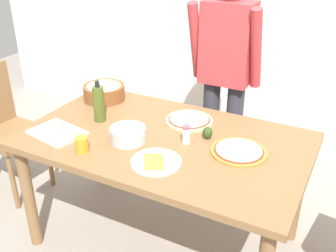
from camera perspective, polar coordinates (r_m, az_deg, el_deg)
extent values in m
plane|color=gray|center=(2.71, -0.51, -15.88)|extent=(8.00, 8.00, 0.00)
cube|color=brown|center=(2.27, -0.58, -2.09)|extent=(1.60, 0.96, 0.04)
cylinder|color=brown|center=(2.60, -19.28, -9.53)|extent=(0.07, 0.07, 0.72)
cylinder|color=brown|center=(3.09, -8.88, -1.97)|extent=(0.07, 0.07, 0.72)
cylinder|color=brown|center=(2.62, 18.03, -9.02)|extent=(0.07, 0.07, 0.72)
cylinder|color=#2D2D38|center=(3.03, 6.00, -0.98)|extent=(0.12, 0.12, 0.85)
cylinder|color=#2D2D38|center=(2.98, 9.20, -1.73)|extent=(0.12, 0.12, 0.85)
cube|color=#B7383D|center=(2.74, 8.49, 11.61)|extent=(0.34, 0.20, 0.55)
cylinder|color=#B7383D|center=(2.77, 3.96, 12.00)|extent=(0.07, 0.21, 0.55)
cylinder|color=#B7383D|center=(2.64, 12.47, 10.64)|extent=(0.07, 0.21, 0.55)
cube|color=brown|center=(3.10, -21.57, -1.14)|extent=(0.43, 0.43, 0.05)
cylinder|color=brown|center=(3.02, -21.26, -7.44)|extent=(0.04, 0.04, 0.45)
cylinder|color=brown|center=(3.19, -16.56, -4.66)|extent=(0.04, 0.04, 0.45)
cylinder|color=brown|center=(3.43, -20.43, -2.96)|extent=(0.04, 0.04, 0.45)
cylinder|color=beige|center=(2.44, 3.03, 0.79)|extent=(0.29, 0.29, 0.01)
cylinder|color=#B22D1E|center=(2.43, 3.04, 0.96)|extent=(0.25, 0.25, 0.00)
cylinder|color=beige|center=(2.43, 3.04, 1.04)|extent=(0.24, 0.24, 0.00)
cylinder|color=#C67A33|center=(2.14, 10.08, -3.64)|extent=(0.30, 0.30, 0.01)
cylinder|color=#B22D1E|center=(2.14, 10.10, -3.45)|extent=(0.26, 0.26, 0.00)
cylinder|color=beige|center=(2.14, 10.11, -3.36)|extent=(0.24, 0.24, 0.00)
cylinder|color=white|center=(2.03, -1.73, -5.14)|extent=(0.26, 0.26, 0.01)
cube|color=#CC8438|center=(2.00, -2.02, -5.12)|extent=(0.16, 0.17, 0.01)
cylinder|color=brown|center=(2.76, -9.10, 4.78)|extent=(0.28, 0.28, 0.10)
ellipsoid|color=beige|center=(2.75, -9.16, 5.55)|extent=(0.25, 0.25, 0.05)
cylinder|color=#B7B7BC|center=(2.21, -5.73, -1.21)|extent=(0.20, 0.20, 0.08)
cylinder|color=#47561E|center=(2.44, -9.85, 3.13)|extent=(0.07, 0.07, 0.22)
cylinder|color=black|center=(2.39, -10.09, 5.93)|extent=(0.03, 0.03, 0.04)
cylinder|color=orange|center=(2.15, -12.21, -2.59)|extent=(0.07, 0.07, 0.08)
cylinder|color=white|center=(2.18, 2.62, -1.43)|extent=(0.04, 0.04, 0.09)
cylinder|color=#D84C66|center=(2.16, 2.65, -0.19)|extent=(0.04, 0.04, 0.02)
cube|color=white|center=(2.38, -15.58, -0.89)|extent=(0.34, 0.27, 0.01)
ellipsoid|color=#2D4219|center=(2.24, 5.67, -0.95)|extent=(0.06, 0.06, 0.07)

